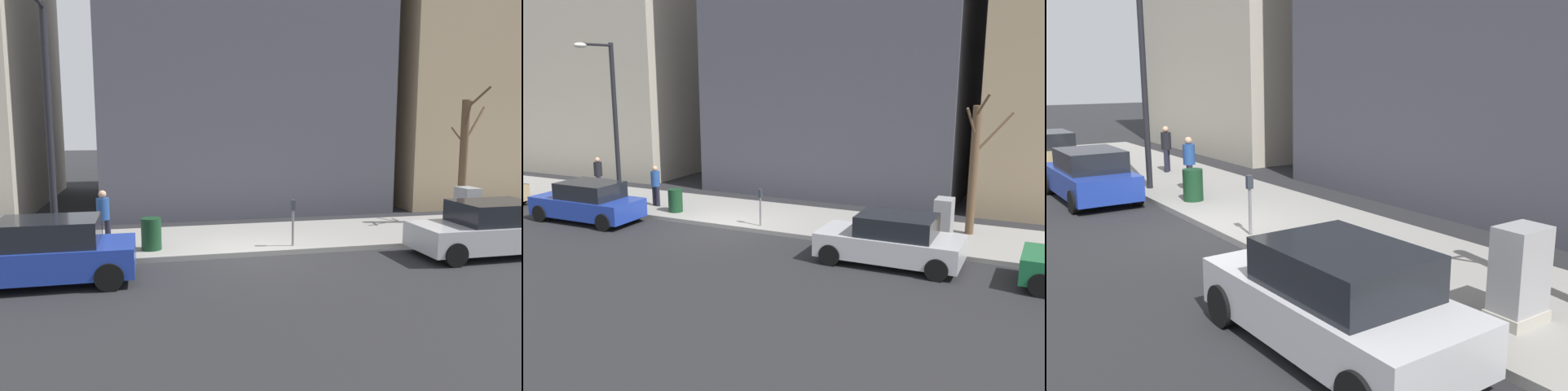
{
  "view_description": "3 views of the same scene",
  "coord_description": "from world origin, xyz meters",
  "views": [
    {
      "loc": [
        -13.42,
        2.86,
        3.69
      ],
      "look_at": [
        1.15,
        -0.44,
        1.55
      ],
      "focal_mm": 35.0,
      "sensor_mm": 36.0,
      "label": 1
    },
    {
      "loc": [
        -17.41,
        -10.6,
        5.68
      ],
      "look_at": [
        1.51,
        -1.67,
        1.09
      ],
      "focal_mm": 40.0,
      "sensor_mm": 36.0,
      "label": 2
    },
    {
      "loc": [
        -5.76,
        -12.19,
        3.71
      ],
      "look_at": [
        0.94,
        -2.74,
        1.25
      ],
      "focal_mm": 40.0,
      "sensor_mm": 36.0,
      "label": 3
    }
  ],
  "objects": [
    {
      "name": "pedestrian_near_meter",
      "position": [
        1.4,
        4.09,
        1.09
      ],
      "size": [
        0.36,
        0.39,
        1.66
      ],
      "rotation": [
        0.0,
        0.0,
        4.42
      ],
      "color": "#1E1E2D",
      "rests_on": "sidewalk"
    },
    {
      "name": "utility_box",
      "position": [
        1.3,
        -7.5,
        0.85
      ],
      "size": [
        0.83,
        0.61,
        1.43
      ],
      "color": "#A8A399",
      "rests_on": "sidewalk"
    },
    {
      "name": "office_tower_right",
      "position": [
        11.49,
        13.38,
        9.56
      ],
      "size": [
        11.98,
        11.98,
        19.12
      ],
      "primitive_type": "cube",
      "color": "#BCB29E",
      "rests_on": "ground"
    },
    {
      "name": "parked_car_silver",
      "position": [
        -1.23,
        -6.46,
        0.74
      ],
      "size": [
        1.95,
        4.21,
        1.52
      ],
      "rotation": [
        0.0,
        0.0,
        0.01
      ],
      "color": "#B7B7BC",
      "rests_on": "ground"
    },
    {
      "name": "bare_tree",
      "position": [
        2.6,
        -8.18,
        2.46
      ],
      "size": [
        1.6,
        1.38,
        4.8
      ],
      "color": "brown",
      "rests_on": "sidewalk"
    },
    {
      "name": "trash_bin",
      "position": [
        0.9,
        2.78,
        0.6
      ],
      "size": [
        0.56,
        0.56,
        0.9
      ],
      "primitive_type": "cylinder",
      "color": "#14381E",
      "rests_on": "sidewalk"
    },
    {
      "name": "parking_meter",
      "position": [
        0.45,
        -1.24,
        0.98
      ],
      "size": [
        0.14,
        0.1,
        1.35
      ],
      "color": "slate",
      "rests_on": "sidewalk"
    },
    {
      "name": "pedestrian_midblock",
      "position": [
        2.19,
        7.87,
        1.09
      ],
      "size": [
        0.36,
        0.36,
        1.66
      ],
      "rotation": [
        0.0,
        0.0,
        0.96
      ],
      "color": "#1E1E2D",
      "rests_on": "sidewalk"
    },
    {
      "name": "parked_car_blue",
      "position": [
        -1.24,
        5.23,
        0.74
      ],
      "size": [
        1.92,
        4.2,
        1.52
      ],
      "rotation": [
        0.0,
        0.0,
        -0.0
      ],
      "color": "#1E389E",
      "rests_on": "ground"
    },
    {
      "name": "streetlamp",
      "position": [
        0.28,
        5.25,
        4.02
      ],
      "size": [
        1.97,
        0.32,
        6.5
      ],
      "color": "black",
      "rests_on": "sidewalk"
    },
    {
      "name": "sidewalk",
      "position": [
        2.0,
        0.0,
        0.07
      ],
      "size": [
        4.0,
        36.0,
        0.15
      ],
      "primitive_type": "cube",
      "color": "gray",
      "rests_on": "ground"
    },
    {
      "name": "ground_plane",
      "position": [
        0.0,
        0.0,
        0.0
      ],
      "size": [
        120.0,
        120.0,
        0.0
      ],
      "primitive_type": "plane",
      "color": "#232326"
    },
    {
      "name": "office_block_center",
      "position": [
        11.28,
        -1.23,
        7.09
      ],
      "size": [
        11.57,
        11.57,
        14.19
      ],
      "primitive_type": "cube",
      "color": "#4C4C56",
      "rests_on": "ground"
    }
  ]
}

